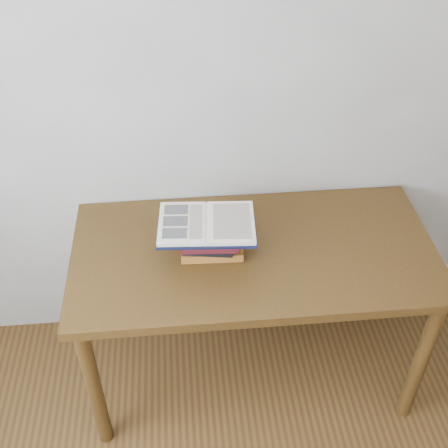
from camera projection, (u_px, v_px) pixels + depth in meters
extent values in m
cube|color=beige|center=(236.00, 84.00, 2.16)|extent=(3.50, 0.04, 2.60)
cube|color=#4C3113|center=(254.00, 253.00, 2.23)|extent=(1.44, 0.72, 0.04)
cylinder|color=#4C3113|center=(94.00, 388.00, 2.20)|extent=(0.06, 0.06, 0.73)
cylinder|color=#4C3113|center=(420.00, 362.00, 2.30)|extent=(0.06, 0.06, 0.73)
cylinder|color=#4C3113|center=(105.00, 279.00, 2.66)|extent=(0.06, 0.06, 0.73)
cylinder|color=#4C3113|center=(376.00, 261.00, 2.76)|extent=(0.06, 0.06, 0.73)
cube|color=#A75426|center=(212.00, 246.00, 2.20)|extent=(0.25, 0.17, 0.04)
cube|color=black|center=(208.00, 242.00, 2.17)|extent=(0.21, 0.17, 0.03)
cube|color=maroon|center=(210.00, 237.00, 2.15)|extent=(0.23, 0.17, 0.03)
cube|color=#171E45|center=(210.00, 229.00, 2.14)|extent=(0.22, 0.15, 0.03)
cube|color=black|center=(207.00, 226.00, 2.12)|extent=(0.39, 0.28, 0.01)
cube|color=#EEE5CD|center=(182.00, 223.00, 2.11)|extent=(0.19, 0.26, 0.02)
cube|color=#EEE5CD|center=(231.00, 223.00, 2.12)|extent=(0.19, 0.26, 0.02)
cylinder|color=#EEE5CD|center=(207.00, 223.00, 2.11)|extent=(0.03, 0.24, 0.01)
cube|color=black|center=(176.00, 209.00, 2.16)|extent=(0.10, 0.06, 0.00)
cube|color=black|center=(175.00, 221.00, 2.11)|extent=(0.10, 0.06, 0.00)
cube|color=black|center=(175.00, 233.00, 2.05)|extent=(0.10, 0.06, 0.00)
cube|color=beige|center=(196.00, 221.00, 2.11)|extent=(0.06, 0.20, 0.00)
cube|color=beige|center=(232.00, 221.00, 2.11)|extent=(0.15, 0.21, 0.00)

